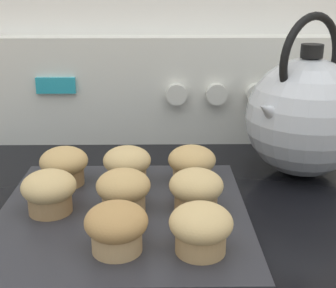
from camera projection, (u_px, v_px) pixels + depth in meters
control_panel at (148, 90)px, 0.89m from camera, size 0.74×0.07×0.20m
muffin_pan at (123, 219)px, 0.59m from camera, size 0.31×0.31×0.02m
muffin_r0_c1 at (116, 227)px, 0.49m from camera, size 0.07×0.07×0.05m
muffin_r0_c2 at (201, 228)px, 0.49m from camera, size 0.07×0.07×0.05m
muffin_r1_c0 at (49, 191)px, 0.58m from camera, size 0.07×0.07×0.05m
muffin_r1_c1 at (123, 190)px, 0.58m from camera, size 0.07×0.07×0.05m
muffin_r1_c2 at (196, 190)px, 0.58m from camera, size 0.07×0.07×0.05m
muffin_r2_c0 at (64, 165)px, 0.66m from camera, size 0.07×0.07×0.05m
muffin_r2_c1 at (127, 165)px, 0.66m from camera, size 0.07×0.07×0.05m
muffin_r2_c2 at (192, 164)px, 0.66m from camera, size 0.07×0.07×0.05m
tea_kettle at (305, 115)px, 0.73m from camera, size 0.20×0.19×0.25m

